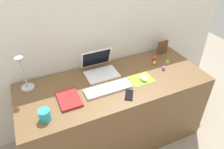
{
  "coord_description": "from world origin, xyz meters",
  "views": [
    {
      "loc": [
        -0.64,
        -1.36,
        1.9
      ],
      "look_at": [
        -0.03,
        0.0,
        0.83
      ],
      "focal_mm": 33.98,
      "sensor_mm": 36.0,
      "label": 1
    }
  ],
  "objects_px": {
    "picture_frame": "(163,47)",
    "toy_figurine_pink": "(164,68)",
    "notebook_pad": "(69,99)",
    "coffee_mug": "(45,115)",
    "laptop": "(99,67)",
    "toy_figurine_red": "(154,59)",
    "toy_figurine_yellow": "(154,63)",
    "mouse": "(144,78)",
    "keyboard": "(108,89)",
    "desk_lamp": "(24,75)",
    "cell_phone": "(129,95)",
    "toy_figurine_lime": "(168,61)"
  },
  "relations": [
    {
      "from": "toy_figurine_lime",
      "to": "picture_frame",
      "type": "bearing_deg",
      "value": 73.2
    },
    {
      "from": "toy_figurine_pink",
      "to": "coffee_mug",
      "type": "bearing_deg",
      "value": -171.32
    },
    {
      "from": "mouse",
      "to": "toy_figurine_yellow",
      "type": "bearing_deg",
      "value": 37.68
    },
    {
      "from": "picture_frame",
      "to": "coffee_mug",
      "type": "height_order",
      "value": "picture_frame"
    },
    {
      "from": "laptop",
      "to": "cell_phone",
      "type": "relative_size",
      "value": 2.34
    },
    {
      "from": "mouse",
      "to": "cell_phone",
      "type": "bearing_deg",
      "value": -148.97
    },
    {
      "from": "laptop",
      "to": "toy_figurine_pink",
      "type": "distance_m",
      "value": 0.62
    },
    {
      "from": "mouse",
      "to": "picture_frame",
      "type": "xyz_separation_m",
      "value": [
        0.44,
        0.34,
        0.05
      ]
    },
    {
      "from": "keyboard",
      "to": "toy_figurine_red",
      "type": "distance_m",
      "value": 0.65
    },
    {
      "from": "mouse",
      "to": "toy_figurine_pink",
      "type": "bearing_deg",
      "value": 14.21
    },
    {
      "from": "laptop",
      "to": "keyboard",
      "type": "xyz_separation_m",
      "value": [
        -0.03,
        -0.28,
        -0.04
      ]
    },
    {
      "from": "laptop",
      "to": "cell_phone",
      "type": "height_order",
      "value": "laptop"
    },
    {
      "from": "mouse",
      "to": "picture_frame",
      "type": "relative_size",
      "value": 0.64
    },
    {
      "from": "desk_lamp",
      "to": "coffee_mug",
      "type": "xyz_separation_m",
      "value": [
        0.07,
        -0.39,
        -0.13
      ]
    },
    {
      "from": "laptop",
      "to": "mouse",
      "type": "bearing_deg",
      "value": -42.87
    },
    {
      "from": "notebook_pad",
      "to": "toy_figurine_red",
      "type": "height_order",
      "value": "toy_figurine_red"
    },
    {
      "from": "keyboard",
      "to": "toy_figurine_red",
      "type": "bearing_deg",
      "value": 19.7
    },
    {
      "from": "toy_figurine_pink",
      "to": "toy_figurine_yellow",
      "type": "xyz_separation_m",
      "value": [
        -0.03,
        0.12,
        -0.0
      ]
    },
    {
      "from": "toy_figurine_pink",
      "to": "toy_figurine_yellow",
      "type": "relative_size",
      "value": 1.0
    },
    {
      "from": "desk_lamp",
      "to": "toy_figurine_pink",
      "type": "xyz_separation_m",
      "value": [
        1.24,
        -0.21,
        -0.15
      ]
    },
    {
      "from": "laptop",
      "to": "coffee_mug",
      "type": "relative_size",
      "value": 3.49
    },
    {
      "from": "toy_figurine_pink",
      "to": "toy_figurine_red",
      "type": "bearing_deg",
      "value": 91.24
    },
    {
      "from": "mouse",
      "to": "desk_lamp",
      "type": "height_order",
      "value": "desk_lamp"
    },
    {
      "from": "picture_frame",
      "to": "toy_figurine_pink",
      "type": "bearing_deg",
      "value": -122.16
    },
    {
      "from": "cell_phone",
      "to": "picture_frame",
      "type": "xyz_separation_m",
      "value": [
        0.65,
        0.47,
        0.07
      ]
    },
    {
      "from": "mouse",
      "to": "desk_lamp",
      "type": "bearing_deg",
      "value": 164.1
    },
    {
      "from": "picture_frame",
      "to": "toy_figurine_pink",
      "type": "height_order",
      "value": "picture_frame"
    },
    {
      "from": "laptop",
      "to": "cell_phone",
      "type": "bearing_deg",
      "value": -77.17
    },
    {
      "from": "desk_lamp",
      "to": "coffee_mug",
      "type": "bearing_deg",
      "value": -79.11
    },
    {
      "from": "toy_figurine_red",
      "to": "toy_figurine_yellow",
      "type": "distance_m",
      "value": 0.05
    },
    {
      "from": "desk_lamp",
      "to": "toy_figurine_pink",
      "type": "bearing_deg",
      "value": -9.58
    },
    {
      "from": "toy_figurine_yellow",
      "to": "toy_figurine_lime",
      "type": "bearing_deg",
      "value": -9.92
    },
    {
      "from": "mouse",
      "to": "picture_frame",
      "type": "height_order",
      "value": "picture_frame"
    },
    {
      "from": "coffee_mug",
      "to": "toy_figurine_pink",
      "type": "height_order",
      "value": "coffee_mug"
    },
    {
      "from": "toy_figurine_red",
      "to": "mouse",
      "type": "bearing_deg",
      "value": -139.2
    },
    {
      "from": "toy_figurine_red",
      "to": "notebook_pad",
      "type": "bearing_deg",
      "value": -167.61
    },
    {
      "from": "notebook_pad",
      "to": "toy_figurine_red",
      "type": "distance_m",
      "value": 0.97
    },
    {
      "from": "cell_phone",
      "to": "toy_figurine_lime",
      "type": "relative_size",
      "value": 2.91
    },
    {
      "from": "notebook_pad",
      "to": "toy_figurine_pink",
      "type": "height_order",
      "value": "toy_figurine_pink"
    },
    {
      "from": "keyboard",
      "to": "desk_lamp",
      "type": "bearing_deg",
      "value": 156.82
    },
    {
      "from": "cell_phone",
      "to": "coffee_mug",
      "type": "xyz_separation_m",
      "value": [
        -0.68,
        0.02,
        0.04
      ]
    },
    {
      "from": "cell_phone",
      "to": "picture_frame",
      "type": "distance_m",
      "value": 0.81
    },
    {
      "from": "keyboard",
      "to": "coffee_mug",
      "type": "xyz_separation_m",
      "value": [
        -0.55,
        -0.12,
        0.03
      ]
    },
    {
      "from": "coffee_mug",
      "to": "toy_figurine_lime",
      "type": "distance_m",
      "value": 1.3
    },
    {
      "from": "toy_figurine_lime",
      "to": "mouse",
      "type": "bearing_deg",
      "value": -157.46
    },
    {
      "from": "picture_frame",
      "to": "toy_figurine_lime",
      "type": "distance_m",
      "value": 0.19
    },
    {
      "from": "picture_frame",
      "to": "toy_figurine_yellow",
      "type": "distance_m",
      "value": 0.26
    },
    {
      "from": "coffee_mug",
      "to": "laptop",
      "type": "bearing_deg",
      "value": 34.68
    },
    {
      "from": "picture_frame",
      "to": "notebook_pad",
      "type": "bearing_deg",
      "value": -164.21
    },
    {
      "from": "toy_figurine_yellow",
      "to": "mouse",
      "type": "bearing_deg",
      "value": -142.32
    }
  ]
}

